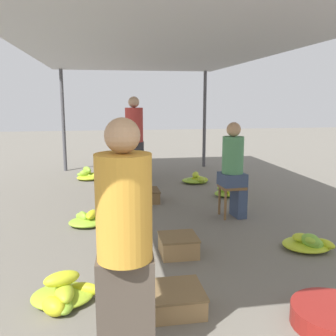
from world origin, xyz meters
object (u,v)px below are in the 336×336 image
Objects in this scene: basin_black at (334,317)px; banana_pile_left_2 at (89,175)px; banana_pile_left_0 at (63,294)px; crate_mid at (178,245)px; banana_pile_right_0 at (309,243)px; crate_near at (176,299)px; stool at (232,192)px; crate_far at (145,196)px; vendor_foreground at (125,245)px; shopper_walking_mid at (134,137)px; vendor_seated at (234,168)px; banana_pile_right_1 at (196,180)px; banana_pile_right_2 at (228,191)px; banana_pile_left_1 at (89,219)px.

basin_black is 6.00m from banana_pile_left_2.
crate_mid is at bearing 36.19° from banana_pile_left_0.
banana_pile_left_0 is at bearing 161.86° from basin_black.
banana_pile_right_0 is (2.58, -4.30, -0.01)m from banana_pile_left_2.
crate_near reaches higher than basin_black.
stool is 3.67m from banana_pile_left_2.
banana_pile_left_0 reaches higher than crate_far.
vendor_foreground is at bearing -126.03° from crate_near.
basin_black is at bearing -79.44° from shopper_walking_mid.
crate_near is at bearing 159.51° from basin_black.
crate_near is (-1.12, 0.42, 0.02)m from basin_black.
banana_pile_left_0 is 1.27× the size of crate_far.
banana_pile_left_2 is 1.26× the size of crate_near.
vendor_foreground is 5.69m from shopper_walking_mid.
banana_pile_left_2 is 4.32m from crate_mid.
stool is at bearing 175.56° from vendor_seated.
vendor_seated is 2.49× the size of banana_pile_right_0.
stool is 0.74× the size of basin_black.
banana_pile_left_2 is at bearing 161.63° from banana_pile_right_1.
vendor_foreground is 1.72m from basin_black.
shopper_walking_mid reaches higher than basin_black.
banana_pile_left_2 is 1.17× the size of crate_far.
crate_mid is at bearing -120.28° from banana_pile_right_2.
banana_pile_right_1 is (0.04, 2.25, -0.30)m from stool.
banana_pile_left_0 is 1.32× the size of banana_pile_right_2.
banana_pile_left_0 is at bearing -108.30° from crate_far.
banana_pile_right_1 is at bearing 88.98° from stool.
banana_pile_right_1 is 1.23× the size of crate_near.
crate_near is (0.77, -2.25, 0.02)m from banana_pile_left_1.
basin_black is (1.55, 0.17, -0.74)m from vendor_foreground.
banana_pile_left_2 reaches higher than banana_pile_left_1.
stool is (1.68, 2.86, -0.45)m from vendor_foreground.
crate_near is (-1.29, -4.52, 0.02)m from banana_pile_right_1.
banana_pile_left_2 is (-0.11, 2.99, 0.01)m from banana_pile_left_1.
banana_pile_left_1 is 2.99m from banana_pile_left_2.
crate_mid is at bearing 77.73° from crate_near.
stool is 0.77× the size of banana_pile_left_0.
banana_pile_left_0 is (-0.47, 0.83, -0.73)m from vendor_foreground.
basin_black is 1.19m from crate_near.
crate_far is 1.96m from shopper_walking_mid.
banana_pile_left_1 is at bearing -130.22° from crate_far.
banana_pile_left_0 is at bearing -136.99° from vendor_seated.
basin_black is 1.39× the size of banana_pile_right_2.
vendor_foreground is at bearing -85.58° from banana_pile_left_2.
banana_pile_left_0 is 2.01m from banana_pile_left_1.
crate_far is at bearing -133.96° from banana_pile_right_1.
crate_near is (0.43, 0.59, -0.72)m from vendor_foreground.
banana_pile_right_0 is at bearing -71.31° from stool.
vendor_seated reaches higher than banana_pile_right_1.
stool is 2.71m from basin_black.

